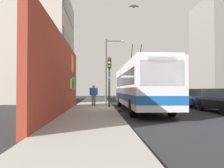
% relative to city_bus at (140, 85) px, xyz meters
% --- Properties ---
extents(ground_plane, '(80.00, 80.00, 0.00)m').
position_rel_city_bus_xyz_m(ground_plane, '(0.87, 1.80, -1.82)').
color(ground_plane, '#232326').
extents(sidewalk_slab, '(48.00, 3.20, 0.15)m').
position_rel_city_bus_xyz_m(sidewalk_slab, '(0.87, 3.40, -1.75)').
color(sidewalk_slab, gray).
rests_on(sidewalk_slab, ground_plane).
extents(graffiti_wall, '(14.37, 0.32, 4.57)m').
position_rel_city_bus_xyz_m(graffiti_wall, '(-2.93, 5.15, 0.46)').
color(graffiti_wall, maroon).
rests_on(graffiti_wall, ground_plane).
extents(building_far_left, '(11.35, 8.63, 13.07)m').
position_rel_city_bus_xyz_m(building_far_left, '(12.55, 11.00, 4.71)').
color(building_far_left, '#B2A899').
rests_on(building_far_left, ground_plane).
extents(city_bus, '(12.44, 2.52, 5.06)m').
position_rel_city_bus_xyz_m(city_bus, '(0.00, 0.00, 0.00)').
color(city_bus, silver).
rests_on(city_bus, ground_plane).
extents(parked_car_black, '(4.64, 1.91, 1.58)m').
position_rel_city_bus_xyz_m(parked_car_black, '(-1.91, -5.20, -0.99)').
color(parked_car_black, black).
rests_on(parked_car_black, ground_plane).
extents(parked_car_navy, '(4.63, 1.87, 1.58)m').
position_rel_city_bus_xyz_m(parked_car_navy, '(3.35, -5.20, -0.99)').
color(parked_car_navy, navy).
rests_on(parked_car_navy, ground_plane).
extents(parked_car_white, '(4.25, 1.94, 1.58)m').
position_rel_city_bus_xyz_m(parked_car_white, '(9.23, -5.20, -0.99)').
color(parked_car_white, white).
rests_on(parked_car_white, ground_plane).
extents(parked_car_champagne, '(4.52, 1.89, 1.58)m').
position_rel_city_bus_xyz_m(parked_car_champagne, '(14.52, -5.20, -0.99)').
color(parked_car_champagne, '#C6B793').
rests_on(parked_car_champagne, ground_plane).
extents(pedestrian_midblock, '(0.23, 0.69, 1.73)m').
position_rel_city_bus_xyz_m(pedestrian_midblock, '(2.97, 3.40, -0.65)').
color(pedestrian_midblock, '#595960').
rests_on(pedestrian_midblock, sidewalk_slab).
extents(traffic_light, '(0.49, 0.28, 3.88)m').
position_rel_city_bus_xyz_m(traffic_light, '(1.36, 2.15, 0.95)').
color(traffic_light, '#2D382D').
rests_on(traffic_light, sidewalk_slab).
extents(street_lamp, '(0.44, 1.96, 6.48)m').
position_rel_city_bus_xyz_m(street_lamp, '(6.97, 2.02, 2.08)').
color(street_lamp, '#4C4C51').
rests_on(street_lamp, sidewalk_slab).
extents(curbside_puddle, '(1.64, 1.64, 0.00)m').
position_rel_city_bus_xyz_m(curbside_puddle, '(-0.28, 1.20, -1.82)').
color(curbside_puddle, black).
rests_on(curbside_puddle, ground_plane).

